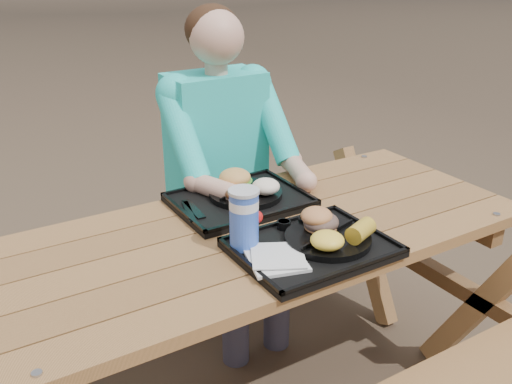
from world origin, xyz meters
TOP-DOWN VIEW (x-y plane):
  - picnic_table at (0.00, 0.00)m, footprint 1.80×1.49m
  - tray_near at (0.07, -0.21)m, footprint 0.45×0.35m
  - tray_far at (0.05, 0.19)m, footprint 0.45×0.35m
  - plate_near at (0.12, -0.22)m, footprint 0.26×0.26m
  - plate_far at (0.08, 0.20)m, footprint 0.26×0.26m
  - napkin_stack at (-0.08, -0.24)m, footprint 0.19×0.19m
  - soda_cup at (-0.11, -0.11)m, footprint 0.09×0.09m
  - condiment_bbq at (0.06, -0.07)m, footprint 0.04×0.04m
  - condiment_mustard at (0.13, -0.10)m, footprint 0.05×0.05m
  - sandwich at (0.13, -0.17)m, footprint 0.10×0.10m
  - mac_cheese at (0.07, -0.27)m, footprint 0.10×0.10m
  - corn_cob at (0.19, -0.28)m, footprint 0.12×0.12m
  - cutlery_far at (-0.13, 0.20)m, footprint 0.04×0.16m
  - burger at (0.07, 0.26)m, footprint 0.12×0.12m
  - baked_beans at (0.02, 0.15)m, footprint 0.09×0.09m
  - potato_salad at (0.13, 0.15)m, footprint 0.10×0.10m
  - diner at (0.17, 0.58)m, footprint 0.48×0.84m

SIDE VIEW (x-z plane):
  - picnic_table at x=0.00m, z-range 0.00..0.75m
  - diner at x=0.17m, z-range 0.00..1.28m
  - tray_near at x=0.07m, z-range 0.75..0.77m
  - tray_far at x=0.05m, z-range 0.75..0.77m
  - cutlery_far at x=-0.13m, z-range 0.77..0.78m
  - napkin_stack at x=-0.08m, z-range 0.77..0.79m
  - plate_near at x=0.12m, z-range 0.77..0.79m
  - plate_far at x=0.08m, z-range 0.77..0.79m
  - condiment_bbq at x=0.06m, z-range 0.77..0.80m
  - condiment_mustard at x=0.13m, z-range 0.77..0.80m
  - baked_beans at x=0.02m, z-range 0.79..0.83m
  - mac_cheese at x=0.07m, z-range 0.79..0.84m
  - potato_salad at x=0.13m, z-range 0.79..0.84m
  - corn_cob at x=0.19m, z-range 0.79..0.85m
  - burger at x=0.07m, z-range 0.79..0.89m
  - sandwich at x=0.13m, z-range 0.79..0.90m
  - soda_cup at x=-0.11m, z-range 0.77..0.94m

